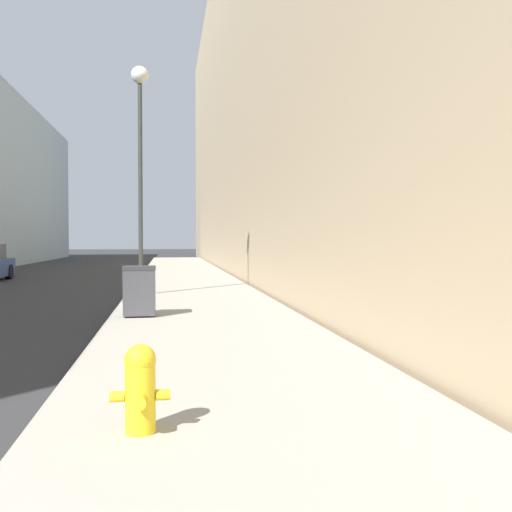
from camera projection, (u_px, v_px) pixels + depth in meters
The scene contains 5 objects.
sidewalk_right at pixel (190, 286), 20.40m from camera, with size 3.95×60.00×0.14m.
building_right_stone at pixel (341, 91), 29.27m from camera, with size 12.00×60.00×18.70m.
fire_hydrant at pixel (140, 386), 4.65m from camera, with size 0.49×0.37×0.73m.
trash_bin at pixel (139, 290), 11.72m from camera, with size 0.66×0.60×1.04m.
lamppost at pixel (140, 135), 16.22m from camera, with size 0.50×0.50×6.50m.
Camera 1 is at (5.13, -2.48, 1.72)m, focal length 40.00 mm.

